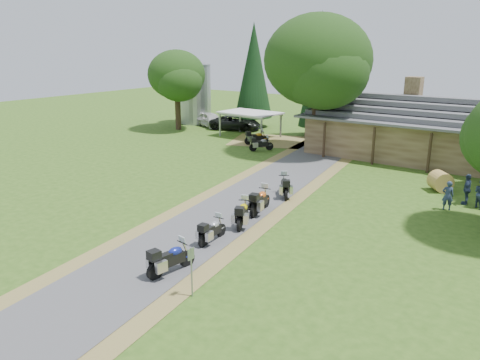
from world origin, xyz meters
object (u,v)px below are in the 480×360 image
Objects in this scene: silo at (195,92)px; motorcycle_row_a at (171,257)px; motorcycle_row_d at (260,200)px; motorcycle_row_e at (285,185)px; motorcycle_carport_a at (257,137)px; hay_bale at (440,181)px; car_white_sedan at (210,118)px; motorcycle_row_c at (243,212)px; motorcycle_row_b at (212,229)px; lodge at (446,129)px; motorcycle_carport_b at (261,143)px; car_dark_suv at (235,119)px; carport at (250,124)px.

silo reaches higher than motorcycle_row_a.
motorcycle_row_d is 3.23m from motorcycle_row_e.
motorcycle_row_a reaches higher than motorcycle_carport_a.
hay_bale is at bearing -9.61° from motorcycle_row_a.
motorcycle_row_d is at bearing -113.38° from car_white_sedan.
motorcycle_row_a is 0.99× the size of motorcycle_row_c.
car_white_sedan is at bearing 45.64° from motorcycle_row_a.
motorcycle_row_a is 3.36m from motorcycle_row_b.
motorcycle_row_c is 1.01× the size of motorcycle_row_e.
motorcycle_carport_a is 1.62× the size of hay_bale.
car_white_sedan is at bearing -19.27° from silo.
motorcycle_carport_b is at bearing -158.28° from lodge.
silo is 3.96× the size of motorcycle_row_b.
motorcycle_row_c is (-0.62, 5.76, 0.01)m from motorcycle_row_a.
motorcycle_row_e is 1.00× the size of motorcycle_carport_a.
motorcycle_row_b is at bearing -102.09° from lodge.
motorcycle_row_e is (-0.69, 7.71, 0.07)m from motorcycle_row_b.
hay_bale is (26.15, -10.08, -0.36)m from car_white_sedan.
motorcycle_row_d is at bearing -105.93° from lodge.
motorcycle_row_b is 0.84× the size of motorcycle_row_d.
motorcycle_row_c is at bearing -45.38° from silo.
lodge is at bearing -56.08° from motorcycle_row_e.
silo is at bearing 36.26° from motorcycle_row_d.
motorcycle_row_b is at bearing -115.05° from hay_bale.
car_dark_suv reaches higher than motorcycle_carport_a.
motorcycle_carport_b is (1.78, -1.97, -0.03)m from motorcycle_carport_a.
lodge is 3.01× the size of silo.
silo is at bearing 48.41° from motorcycle_row_a.
motorcycle_carport_b is at bearing -29.46° from silo.
motorcycle_row_a is 1.00× the size of motorcycle_row_e.
motorcycle_row_b is (22.51, -25.23, -2.94)m from silo.
car_dark_suv is at bearing 87.90° from motorcycle_carport_a.
silo is (-27.36, 2.59, 1.11)m from lodge.
motorcycle_row_a is (16.80, -27.57, -0.43)m from car_dark_suv.
motorcycle_row_c is at bearing 151.35° from motorcycle_row_e.
carport is (9.72, -3.30, -2.35)m from silo.
motorcycle_carport_a is at bearing 35.14° from motorcycle_row_a.
motorcycle_row_e reaches higher than motorcycle_carport_a.
car_white_sedan is 2.90× the size of motorcycle_row_c.
motorcycle_row_b is (12.79, -21.93, -0.59)m from carport.
motorcycle_row_c reaches higher than motorcycle_row_a.
motorcycle_row_b is at bearing -48.26° from silo.
car_white_sedan is 27.52m from motorcycle_row_d.
car_white_sedan is (2.96, -1.03, -2.58)m from silo.
motorcycle_row_a is (20.13, -27.51, -0.30)m from car_white_sedan.
lodge is at bearing -15.95° from motorcycle_row_b.
silo is 31.29m from hay_bale.
car_white_sedan reaches higher than motorcycle_row_a.
car_white_sedan is 1.01× the size of car_dark_suv.
motorcycle_row_c is 1.02× the size of motorcycle_carport_a.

